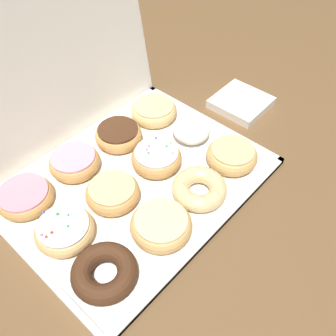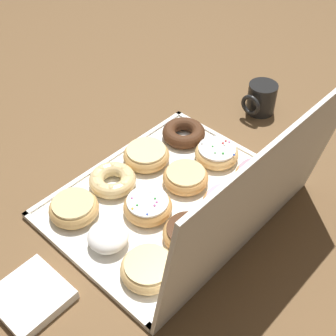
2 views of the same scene
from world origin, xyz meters
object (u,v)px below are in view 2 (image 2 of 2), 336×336
object	(u,v)px
pink_frosted_donut_8	(258,176)
glazed_ring_donut_3	(74,208)
donut_box	(167,199)
glazed_ring_donut_11	(149,268)
chocolate_cake_ring_donut_0	(184,133)
cruller_donut_2	(112,180)
sprinkle_donut_6	(147,206)
powdered_filled_donut_7	(109,237)
chocolate_frosted_donut_10	(188,233)
pink_frosted_donut_9	(226,204)
coffee_mug	(261,98)
glazed_ring_donut_1	(146,155)
sprinkle_donut_4	(218,154)
napkin_stack	(31,297)
glazed_ring_donut_5	(186,178)

from	to	relation	value
pink_frosted_donut_8	glazed_ring_donut_3	bearing A→B (deg)	-33.25
donut_box	glazed_ring_donut_11	world-z (taller)	glazed_ring_donut_11
donut_box	chocolate_cake_ring_donut_0	size ratio (longest dim) A/B	4.61
cruller_donut_2	sprinkle_donut_6	size ratio (longest dim) A/B	1.01
powdered_filled_donut_7	chocolate_frosted_donut_10	xyz separation A→B (m)	(-0.12, 0.12, -0.00)
pink_frosted_donut_9	coffee_mug	distance (m)	0.42
powdered_filled_donut_7	pink_frosted_donut_8	xyz separation A→B (m)	(-0.38, 0.12, -0.00)
glazed_ring_donut_1	chocolate_frosted_donut_10	bearing A→B (deg)	64.46
sprinkle_donut_4	pink_frosted_donut_8	xyz separation A→B (m)	(-0.00, 0.12, -0.00)
powdered_filled_donut_7	glazed_ring_donut_3	bearing A→B (deg)	-90.79
glazed_ring_donut_11	napkin_stack	bearing A→B (deg)	-34.05
donut_box	pink_frosted_donut_8	xyz separation A→B (m)	(-0.19, 0.13, 0.02)
glazed_ring_donut_5	glazed_ring_donut_11	world-z (taller)	same
cruller_donut_2	glazed_ring_donut_3	xyz separation A→B (m)	(0.12, 0.00, 0.00)
chocolate_frosted_donut_10	glazed_ring_donut_11	world-z (taller)	chocolate_frosted_donut_10
chocolate_cake_ring_donut_0	powdered_filled_donut_7	bearing A→B (deg)	17.93
pink_frosted_donut_8	pink_frosted_donut_9	bearing A→B (deg)	-0.20
glazed_ring_donut_11	napkin_stack	world-z (taller)	glazed_ring_donut_11
powdered_filled_donut_7	pink_frosted_donut_8	bearing A→B (deg)	161.93
glazed_ring_donut_5	sprinkle_donut_6	xyz separation A→B (m)	(0.13, -0.00, 0.00)
donut_box	chocolate_frosted_donut_10	world-z (taller)	chocolate_frosted_donut_10
donut_box	sprinkle_donut_6	distance (m)	0.07
glazed_ring_donut_1	sprinkle_donut_6	distance (m)	0.17
glazed_ring_donut_1	sprinkle_donut_4	world-z (taller)	sprinkle_donut_4
pink_frosted_donut_8	napkin_stack	size ratio (longest dim) A/B	0.86
chocolate_cake_ring_donut_0	coffee_mug	bearing A→B (deg)	164.00
pink_frosted_donut_8	sprinkle_donut_4	bearing A→B (deg)	-87.85
chocolate_frosted_donut_10	pink_frosted_donut_8	bearing A→B (deg)	178.28
glazed_ring_donut_1	pink_frosted_donut_9	bearing A→B (deg)	91.66
cruller_donut_2	powdered_filled_donut_7	distance (m)	0.18
glazed_ring_donut_11	glazed_ring_donut_3	bearing A→B (deg)	-89.58
cruller_donut_2	glazed_ring_donut_5	xyz separation A→B (m)	(-0.13, 0.13, 0.00)
chocolate_cake_ring_donut_0	sprinkle_donut_4	xyz separation A→B (m)	(0.01, 0.12, 0.00)
pink_frosted_donut_9	glazed_ring_donut_11	world-z (taller)	pink_frosted_donut_9
pink_frosted_donut_8	glazed_ring_donut_11	size ratio (longest dim) A/B	0.99
cruller_donut_2	powdered_filled_donut_7	bearing A→B (deg)	45.99
glazed_ring_donut_1	glazed_ring_donut_11	size ratio (longest dim) A/B	1.03
cruller_donut_2	glazed_ring_donut_5	world-z (taller)	same
glazed_ring_donut_11	powdered_filled_donut_7	bearing A→B (deg)	-88.29
glazed_ring_donut_3	glazed_ring_donut_11	size ratio (longest dim) A/B	0.98
glazed_ring_donut_5	chocolate_frosted_donut_10	size ratio (longest dim) A/B	1.00
glazed_ring_donut_11	napkin_stack	xyz separation A→B (m)	(0.20, -0.13, -0.02)
pink_frosted_donut_9	glazed_ring_donut_11	xyz separation A→B (m)	(0.25, -0.01, -0.00)
sprinkle_donut_6	napkin_stack	size ratio (longest dim) A/B	0.85
glazed_ring_donut_5	pink_frosted_donut_9	distance (m)	0.12
glazed_ring_donut_11	cruller_donut_2	bearing A→B (deg)	-116.27
glazed_ring_donut_3	napkin_stack	world-z (taller)	glazed_ring_donut_3
glazed_ring_donut_1	glazed_ring_donut_3	distance (m)	0.24
powdered_filled_donut_7	pink_frosted_donut_8	world-z (taller)	powdered_filled_donut_7
chocolate_cake_ring_donut_0	sprinkle_donut_4	bearing A→B (deg)	87.28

